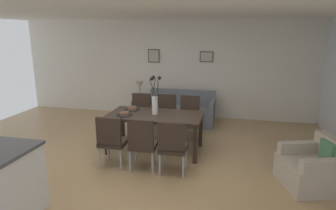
% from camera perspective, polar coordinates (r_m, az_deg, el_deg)
% --- Properties ---
extents(ground_plane, '(9.00, 9.00, 0.00)m').
position_cam_1_polar(ground_plane, '(5.25, -4.79, -11.53)').
color(ground_plane, tan).
extents(back_wall_panel, '(9.00, 0.10, 2.60)m').
position_cam_1_polar(back_wall_panel, '(7.95, 2.13, 7.14)').
color(back_wall_panel, silver).
rests_on(back_wall_panel, ground).
extents(ceiling_panel, '(9.00, 7.20, 0.08)m').
position_cam_1_polar(ceiling_panel, '(5.13, -4.01, 18.26)').
color(ceiling_panel, white).
extents(dining_table, '(1.80, 0.93, 0.74)m').
position_cam_1_polar(dining_table, '(5.59, -2.57, -2.56)').
color(dining_table, '#33261E').
rests_on(dining_table, ground).
extents(dining_chair_near_left, '(0.45, 0.45, 0.92)m').
position_cam_1_polar(dining_chair_near_left, '(5.04, -11.02, -6.56)').
color(dining_chair_near_left, '#33261E').
rests_on(dining_chair_near_left, ground).
extents(dining_chair_near_right, '(0.47, 0.47, 0.92)m').
position_cam_1_polar(dining_chair_near_right, '(6.57, -5.44, -1.44)').
color(dining_chair_near_right, '#33261E').
rests_on(dining_chair_near_right, ground).
extents(dining_chair_far_left, '(0.47, 0.47, 0.92)m').
position_cam_1_polar(dining_chair_far_left, '(4.86, -5.05, -7.15)').
color(dining_chair_far_left, '#33261E').
rests_on(dining_chair_far_left, ground).
extents(dining_chair_far_right, '(0.46, 0.46, 0.92)m').
position_cam_1_polar(dining_chair_far_right, '(6.45, -0.42, -1.66)').
color(dining_chair_far_right, '#33261E').
rests_on(dining_chair_far_right, ground).
extents(dining_chair_mid_left, '(0.46, 0.46, 0.92)m').
position_cam_1_polar(dining_chair_mid_left, '(4.71, 0.89, -7.79)').
color(dining_chair_mid_left, '#33261E').
rests_on(dining_chair_mid_left, ground).
extents(dining_chair_mid_right, '(0.47, 0.47, 0.92)m').
position_cam_1_polar(dining_chair_mid_right, '(6.33, 4.09, -2.02)').
color(dining_chair_mid_right, '#33261E').
rests_on(dining_chair_mid_right, ground).
extents(centerpiece_vase, '(0.21, 0.23, 0.73)m').
position_cam_1_polar(centerpiece_vase, '(5.50, -2.60, 1.03)').
color(centerpiece_vase, white).
rests_on(centerpiece_vase, dining_table).
extents(placemat_near_left, '(0.32, 0.32, 0.01)m').
position_cam_1_polar(placemat_near_left, '(5.54, -8.54, -2.00)').
color(placemat_near_left, black).
rests_on(placemat_near_left, dining_table).
extents(bowl_near_left, '(0.17, 0.17, 0.07)m').
position_cam_1_polar(bowl_near_left, '(5.53, -8.56, -1.63)').
color(bowl_near_left, brown).
rests_on(bowl_near_left, dining_table).
extents(placemat_near_right, '(0.32, 0.32, 0.01)m').
position_cam_1_polar(placemat_near_right, '(5.92, -7.09, -0.91)').
color(placemat_near_right, black).
rests_on(placemat_near_right, dining_table).
extents(bowl_near_right, '(0.17, 0.17, 0.07)m').
position_cam_1_polar(bowl_near_right, '(5.91, -7.10, -0.56)').
color(bowl_near_right, brown).
rests_on(bowl_near_right, dining_table).
extents(sofa, '(1.72, 0.84, 0.80)m').
position_cam_1_polar(sofa, '(7.44, 2.45, -1.37)').
color(sofa, slate).
rests_on(sofa, ground).
extents(side_table, '(0.36, 0.36, 0.52)m').
position_cam_1_polar(side_table, '(7.72, -5.46, -0.99)').
color(side_table, black).
rests_on(side_table, ground).
extents(table_lamp, '(0.22, 0.22, 0.51)m').
position_cam_1_polar(table_lamp, '(7.58, -5.58, 3.63)').
color(table_lamp, '#4C4C51').
rests_on(table_lamp, side_table).
extents(armchair, '(1.00, 1.00, 0.75)m').
position_cam_1_polar(armchair, '(4.96, 26.76, -11.06)').
color(armchair, '#B7A893').
rests_on(armchair, ground).
extents(framed_picture_left, '(0.32, 0.03, 0.36)m').
position_cam_1_polar(framed_picture_left, '(8.00, -2.83, 9.64)').
color(framed_picture_left, '#473828').
extents(framed_picture_center, '(0.35, 0.03, 0.28)m').
position_cam_1_polar(framed_picture_center, '(7.74, 7.59, 9.38)').
color(framed_picture_center, '#473828').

